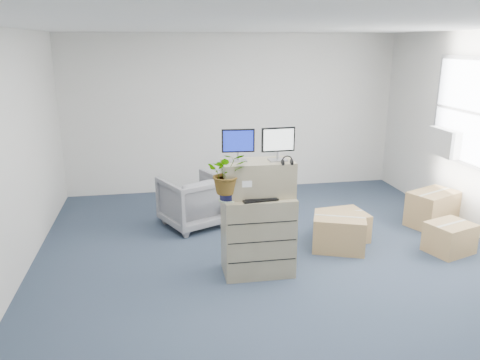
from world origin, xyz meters
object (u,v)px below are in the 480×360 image
Objects in this scene: monitor_right at (278,142)px; office_chair at (193,199)px; potted_plant at (227,178)px; keyboard at (260,199)px; filing_cabinet_lower at (258,235)px; monitor_left at (238,143)px; water_bottle at (264,187)px.

office_chair is at bearing 115.41° from monitor_right.
monitor_right is 2.14m from office_chair.
keyboard is at bearing -8.20° from potted_plant.
monitor_right is 0.67m from keyboard.
filing_cabinet_lower is 1.86× the size of potted_plant.
monitor_right reaches higher than monitor_left.
keyboard is 1.92m from office_chair.
monitor_left is at bearing 80.14° from office_chair.
monitor_right is at bearing 5.89° from filing_cabinet_lower.
keyboard reaches higher than filing_cabinet_lower.
water_bottle is (0.08, 0.15, 0.09)m from keyboard.
monitor_left is at bearing 166.91° from water_bottle.
water_bottle is (0.06, 0.02, 0.58)m from filing_cabinet_lower.
water_bottle is (-0.16, -0.00, -0.51)m from monitor_right.
keyboard is 0.48× the size of office_chair.
keyboard is at bearing 84.48° from office_chair.
filing_cabinet_lower is 0.82m from potted_plant.
office_chair is (-0.41, 1.53, -1.14)m from monitor_left.
potted_plant is at bearing 73.76° from office_chair.
water_bottle reaches higher than filing_cabinet_lower.
monitor_left is 1.76× the size of water_bottle.
keyboard is at bearing -95.93° from filing_cabinet_lower.
monitor_left is 1.95m from office_chair.
potted_plant is 1.88m from office_chair.
water_bottle is at bearing 88.59° from office_chair.
filing_cabinet_lower is at bearing -162.92° from water_bottle.
water_bottle reaches higher than office_chair.
potted_plant is (-0.60, -0.10, -0.36)m from monitor_right.
filing_cabinet_lower is at bearing 12.08° from potted_plant.
monitor_left is 0.96× the size of monitor_right.
monitor_right reaches higher than filing_cabinet_lower.
filing_cabinet_lower is at bearing 76.95° from keyboard.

